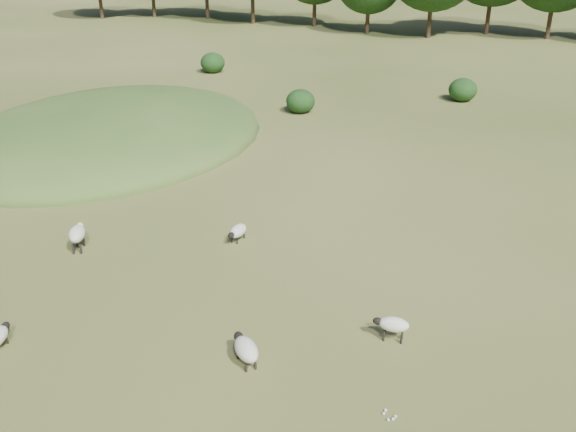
# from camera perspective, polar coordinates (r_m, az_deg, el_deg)

# --- Properties ---
(ground) EXTENTS (160.00, 160.00, 0.00)m
(ground) POSITION_cam_1_polar(r_m,az_deg,el_deg) (39.13, 6.18, 8.20)
(ground) COLOR #3B4C17
(ground) RESTS_ON ground
(mound) EXTENTS (16.00, 20.00, 4.00)m
(mound) POSITION_cam_1_polar(r_m,az_deg,el_deg) (37.48, -15.52, 6.70)
(mound) COLOR #33561E
(mound) RESTS_ON ground
(shrubs) EXTENTS (21.77, 10.38, 1.59)m
(shrubs) POSITION_cam_1_polar(r_m,az_deg,el_deg) (46.20, 2.51, 11.85)
(shrubs) COLOR black
(shrubs) RESTS_ON ground
(sheep_0) EXTENTS (0.99, 1.32, 0.93)m
(sheep_0) POSITION_cam_1_polar(r_m,az_deg,el_deg) (24.61, -18.23, -1.50)
(sheep_0) COLOR beige
(sheep_0) RESTS_ON ground
(sheep_1) EXTENTS (1.22, 1.19, 0.75)m
(sheep_1) POSITION_cam_1_polar(r_m,az_deg,el_deg) (17.75, -3.78, -11.69)
(sheep_1) COLOR beige
(sheep_1) RESTS_ON ground
(sheep_2) EXTENTS (0.55, 1.12, 0.63)m
(sheep_2) POSITION_cam_1_polar(r_m,az_deg,el_deg) (24.19, -4.51, -1.36)
(sheep_2) COLOR beige
(sheep_2) RESTS_ON ground
(sheep_3) EXTENTS (1.07, 0.56, 0.76)m
(sheep_3) POSITION_cam_1_polar(r_m,az_deg,el_deg) (18.79, 9.29, -9.50)
(sheep_3) COLOR beige
(sheep_3) RESTS_ON ground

